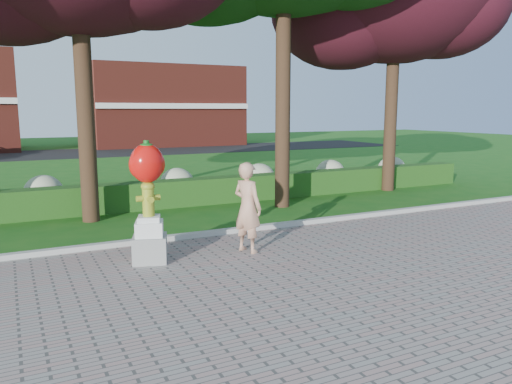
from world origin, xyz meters
TOP-DOWN VIEW (x-y plane):
  - ground at (0.00, 0.00)m, footprint 100.00×100.00m
  - curb at (0.00, 3.00)m, footprint 40.00×0.18m
  - lawn_hedge at (0.00, 7.00)m, footprint 24.00×0.70m
  - hydrangea_row at (0.57, 8.00)m, footprint 20.10×1.10m
  - street at (0.00, 28.00)m, footprint 50.00×8.00m
  - building_right at (8.00, 34.00)m, footprint 12.00×8.00m
  - hydrant_sculpture at (-1.56, 1.65)m, footprint 0.79×0.79m
  - woman at (0.40, 1.44)m, footprint 0.67×0.79m

SIDE VIEW (x-z plane):
  - ground at x=0.00m, z-range 0.00..0.00m
  - street at x=0.00m, z-range 0.00..0.02m
  - curb at x=0.00m, z-range 0.00..0.15m
  - lawn_hedge at x=0.00m, z-range 0.00..0.80m
  - hydrangea_row at x=0.57m, z-range 0.06..1.04m
  - woman at x=0.40m, z-range 0.04..1.87m
  - hydrant_sculpture at x=-1.56m, z-range 0.11..2.41m
  - building_right at x=8.00m, z-range 0.00..6.40m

